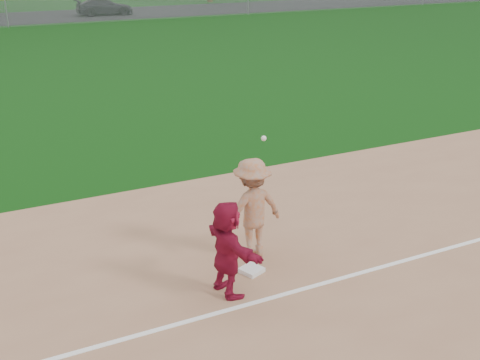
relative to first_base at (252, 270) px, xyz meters
name	(u,v)px	position (x,y,z in m)	size (l,w,h in m)	color
ground	(276,271)	(0.44, -0.14, -0.06)	(160.00, 160.00, 0.00)	#0C3A0B
foul_line	(298,290)	(0.44, -0.94, -0.04)	(60.00, 0.10, 0.01)	white
first_base	(252,270)	(0.00, 0.00, 0.00)	(0.37, 0.37, 0.08)	white
base_runner	(227,248)	(-0.69, -0.43, 0.82)	(1.59, 0.51, 1.72)	maroon
car_right	(104,7)	(8.98, 44.76, 0.65)	(1.97, 4.85, 1.41)	black
first_base_play	(252,208)	(0.31, 0.59, 0.95)	(1.33, 0.83, 2.53)	gray
outfield_fence	(5,0)	(0.44, 39.86, 1.90)	(110.00, 0.12, 110.00)	#999EA0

